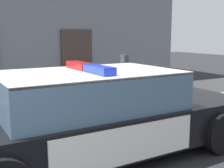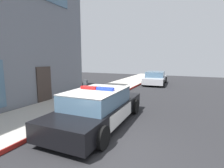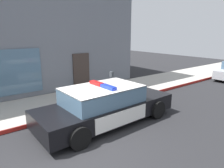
% 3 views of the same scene
% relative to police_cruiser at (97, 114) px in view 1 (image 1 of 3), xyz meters
% --- Properties ---
extents(police_cruiser, '(5.23, 2.23, 1.49)m').
position_rel_police_cruiser_xyz_m(police_cruiser, '(0.00, 0.00, 0.00)').
color(police_cruiser, black).
rests_on(police_cruiser, ground).
extents(fire_hydrant, '(0.34, 0.39, 0.73)m').
position_rel_police_cruiser_xyz_m(fire_hydrant, '(2.22, 1.63, -0.18)').
color(fire_hydrant, red).
rests_on(fire_hydrant, sidewalk).
extents(parking_meter, '(0.12, 0.18, 1.34)m').
position_rel_police_cruiser_xyz_m(parking_meter, '(1.47, 1.58, 0.40)').
color(parking_meter, slate).
rests_on(parking_meter, sidewalk).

